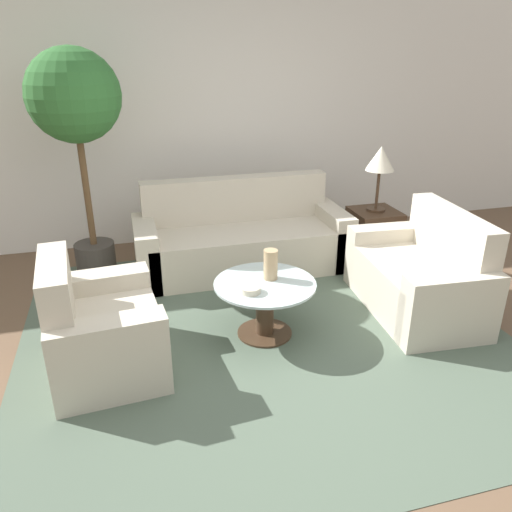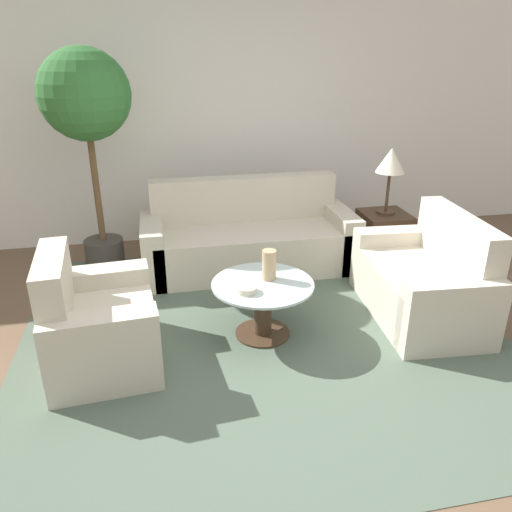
{
  "view_description": "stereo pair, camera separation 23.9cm",
  "coord_description": "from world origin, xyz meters",
  "px_view_note": "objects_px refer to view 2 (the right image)",
  "views": [
    {
      "loc": [
        -1.04,
        -2.51,
        2.06
      ],
      "look_at": [
        -0.11,
        0.91,
        0.55
      ],
      "focal_mm": 35.0,
      "sensor_mm": 36.0,
      "label": 1
    },
    {
      "loc": [
        -0.81,
        -2.56,
        2.06
      ],
      "look_at": [
        -0.11,
        0.91,
        0.55
      ],
      "focal_mm": 35.0,
      "sensor_mm": 36.0,
      "label": 2
    }
  ],
  "objects_px": {
    "loveseat": "(427,283)",
    "sofa_main": "(248,240)",
    "armchair": "(94,327)",
    "table_lamp": "(391,163)",
    "potted_plant": "(86,110)",
    "bowl": "(247,289)",
    "coffee_table": "(263,302)",
    "vase": "(269,265)"
  },
  "relations": [
    {
      "from": "loveseat",
      "to": "sofa_main",
      "type": "bearing_deg",
      "value": -130.94
    },
    {
      "from": "table_lamp",
      "to": "potted_plant",
      "type": "xyz_separation_m",
      "value": [
        -2.73,
        0.35,
        0.51
      ]
    },
    {
      "from": "vase",
      "to": "loveseat",
      "type": "bearing_deg",
      "value": -0.34
    },
    {
      "from": "armchair",
      "to": "bowl",
      "type": "height_order",
      "value": "armchair"
    },
    {
      "from": "armchair",
      "to": "potted_plant",
      "type": "height_order",
      "value": "potted_plant"
    },
    {
      "from": "sofa_main",
      "to": "armchair",
      "type": "bearing_deg",
      "value": -133.55
    },
    {
      "from": "coffee_table",
      "to": "vase",
      "type": "bearing_deg",
      "value": 44.55
    },
    {
      "from": "sofa_main",
      "to": "table_lamp",
      "type": "distance_m",
      "value": 1.55
    },
    {
      "from": "sofa_main",
      "to": "vase",
      "type": "bearing_deg",
      "value": -93.3
    },
    {
      "from": "coffee_table",
      "to": "potted_plant",
      "type": "xyz_separation_m",
      "value": [
        -1.26,
        1.45,
        1.25
      ]
    },
    {
      "from": "sofa_main",
      "to": "table_lamp",
      "type": "height_order",
      "value": "table_lamp"
    },
    {
      "from": "sofa_main",
      "to": "table_lamp",
      "type": "bearing_deg",
      "value": -7.55
    },
    {
      "from": "armchair",
      "to": "loveseat",
      "type": "bearing_deg",
      "value": -90.99
    },
    {
      "from": "loveseat",
      "to": "bowl",
      "type": "height_order",
      "value": "loveseat"
    },
    {
      "from": "bowl",
      "to": "coffee_table",
      "type": "bearing_deg",
      "value": 40.7
    },
    {
      "from": "loveseat",
      "to": "vase",
      "type": "xyz_separation_m",
      "value": [
        -1.31,
        0.01,
        0.27
      ]
    },
    {
      "from": "coffee_table",
      "to": "vase",
      "type": "height_order",
      "value": "vase"
    },
    {
      "from": "armchair",
      "to": "sofa_main",
      "type": "bearing_deg",
      "value": -48.31
    },
    {
      "from": "loveseat",
      "to": "table_lamp",
      "type": "bearing_deg",
      "value": 178.36
    },
    {
      "from": "loveseat",
      "to": "potted_plant",
      "type": "height_order",
      "value": "potted_plant"
    },
    {
      "from": "potted_plant",
      "to": "bowl",
      "type": "xyz_separation_m",
      "value": [
        1.11,
        -1.58,
        -1.07
      ]
    },
    {
      "from": "armchair",
      "to": "table_lamp",
      "type": "height_order",
      "value": "table_lamp"
    },
    {
      "from": "table_lamp",
      "to": "sofa_main",
      "type": "bearing_deg",
      "value": 172.45
    },
    {
      "from": "table_lamp",
      "to": "bowl",
      "type": "xyz_separation_m",
      "value": [
        -1.62,
        -1.23,
        -0.56
      ]
    },
    {
      "from": "table_lamp",
      "to": "potted_plant",
      "type": "relative_size",
      "value": 0.31
    },
    {
      "from": "sofa_main",
      "to": "bowl",
      "type": "bearing_deg",
      "value": -100.98
    },
    {
      "from": "loveseat",
      "to": "table_lamp",
      "type": "xyz_separation_m",
      "value": [
        0.1,
        1.06,
        0.74
      ]
    },
    {
      "from": "armchair",
      "to": "coffee_table",
      "type": "bearing_deg",
      "value": -89.13
    },
    {
      "from": "armchair",
      "to": "vase",
      "type": "relative_size",
      "value": 4.22
    },
    {
      "from": "sofa_main",
      "to": "vase",
      "type": "height_order",
      "value": "sofa_main"
    },
    {
      "from": "loveseat",
      "to": "potted_plant",
      "type": "distance_m",
      "value": 3.23
    },
    {
      "from": "sofa_main",
      "to": "vase",
      "type": "distance_m",
      "value": 1.26
    },
    {
      "from": "potted_plant",
      "to": "bowl",
      "type": "relative_size",
      "value": 14.13
    },
    {
      "from": "coffee_table",
      "to": "potted_plant",
      "type": "bearing_deg",
      "value": 130.85
    },
    {
      "from": "coffee_table",
      "to": "table_lamp",
      "type": "bearing_deg",
      "value": 36.92
    },
    {
      "from": "loveseat",
      "to": "bowl",
      "type": "xyz_separation_m",
      "value": [
        -1.52,
        -0.17,
        0.18
      ]
    },
    {
      "from": "coffee_table",
      "to": "armchair",
      "type": "bearing_deg",
      "value": -174.37
    },
    {
      "from": "sofa_main",
      "to": "loveseat",
      "type": "distance_m",
      "value": 1.75
    },
    {
      "from": "sofa_main",
      "to": "coffee_table",
      "type": "distance_m",
      "value": 1.29
    },
    {
      "from": "potted_plant",
      "to": "vase",
      "type": "xyz_separation_m",
      "value": [
        1.32,
        -1.4,
        -0.98
      ]
    },
    {
      "from": "bowl",
      "to": "table_lamp",
      "type": "bearing_deg",
      "value": 37.27
    },
    {
      "from": "sofa_main",
      "to": "potted_plant",
      "type": "relative_size",
      "value": 0.99
    }
  ]
}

